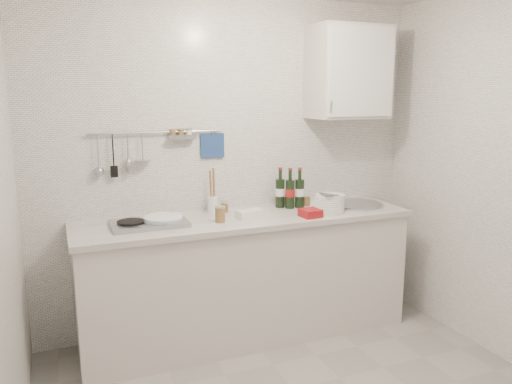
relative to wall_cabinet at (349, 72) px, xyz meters
The scene contains 14 objects.
back_wall 1.15m from the wall_cabinet, 168.67° to the left, with size 3.00×0.02×2.50m, color silver.
counter 1.76m from the wall_cabinet, behind, with size 2.44×0.64×0.96m.
wall_rail 1.59m from the wall_cabinet, behind, with size 0.98×0.09×0.34m.
wall_cabinet is the anchor object (origin of this frame).
plate_stack_hob 1.82m from the wall_cabinet, behind, with size 0.29×0.29×0.05m.
plate_stack_sink 1.03m from the wall_cabinet, 142.33° to the right, with size 0.29×0.28×0.13m.
wine_bottles 1.00m from the wall_cabinet, behind, with size 0.21×0.13×0.31m.
butter_dish 1.36m from the wall_cabinet, 169.01° to the right, with size 0.19×0.09×0.06m, color white.
strawberry_punnet 1.16m from the wall_cabinet, 146.76° to the right, with size 0.13×0.13×0.06m, color #A71712.
utensil_crock 1.45m from the wall_cabinet, behind, with size 0.08×0.08×0.34m.
jar_a 1.41m from the wall_cabinet, behind, with size 0.06×0.06×0.08m.
jar_b 1.11m from the wall_cabinet, 164.85° to the left, with size 0.06×0.06×0.07m.
jar_c 1.05m from the wall_cabinet, behind, with size 0.06×0.06×0.07m.
jar_d 1.51m from the wall_cabinet, 169.19° to the right, with size 0.07×0.07×0.11m.
Camera 1 is at (-1.26, -2.17, 1.79)m, focal length 35.00 mm.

